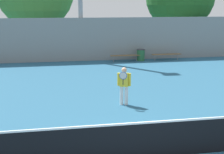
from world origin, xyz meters
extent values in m
cube|color=black|center=(0.00, 0.00, 0.49)|extent=(10.96, 0.03, 0.98)
cube|color=white|center=(0.00, 0.00, 1.00)|extent=(10.96, 0.04, 0.05)
cylinder|color=silver|center=(0.46, 4.57, 0.39)|extent=(0.14, 0.14, 0.78)
cylinder|color=silver|center=(0.64, 4.50, 0.39)|extent=(0.14, 0.14, 0.78)
cube|color=yellow|center=(0.55, 4.54, 1.04)|extent=(0.40, 0.31, 0.53)
cylinder|color=yellow|center=(0.34, 4.62, 1.05)|extent=(0.10, 0.10, 0.52)
cylinder|color=yellow|center=(0.76, 4.46, 1.05)|extent=(0.10, 0.10, 0.52)
sphere|color=#DBAD89|center=(0.55, 4.54, 1.44)|extent=(0.21, 0.21, 0.21)
cylinder|color=black|center=(0.46, 4.27, 1.02)|extent=(0.03, 0.03, 0.22)
torus|color=#28519E|center=(0.46, 4.27, 1.27)|extent=(0.30, 0.13, 0.31)
cylinder|color=silver|center=(0.46, 4.27, 1.27)|extent=(0.25, 0.10, 0.27)
cube|color=brown|center=(5.84, 14.21, 0.43)|extent=(2.18, 0.40, 0.04)
cylinder|color=gray|center=(4.96, 14.21, 0.20)|extent=(0.06, 0.06, 0.41)
cylinder|color=gray|center=(6.71, 14.21, 0.20)|extent=(0.06, 0.06, 0.41)
cube|color=brown|center=(2.75, 14.21, 0.43)|extent=(2.12, 0.40, 0.04)
cylinder|color=gray|center=(1.90, 14.21, 0.20)|extent=(0.06, 0.06, 0.41)
cylinder|color=gray|center=(3.60, 14.21, 0.20)|extent=(0.06, 0.06, 0.41)
cylinder|color=#235B33|center=(3.92, 14.27, 0.39)|extent=(0.56, 0.56, 0.79)
cylinder|color=#333338|center=(3.92, 14.27, 0.81)|extent=(0.58, 0.58, 0.04)
cube|color=gray|center=(0.00, 14.93, 1.54)|extent=(31.89, 0.06, 3.07)
cylinder|color=brown|center=(8.62, 19.01, 1.16)|extent=(0.41, 0.41, 2.33)
cylinder|color=brown|center=(-3.64, 20.50, 1.25)|extent=(0.42, 0.42, 2.50)
camera|label=1|loc=(-2.05, -7.29, 3.98)|focal=50.00mm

